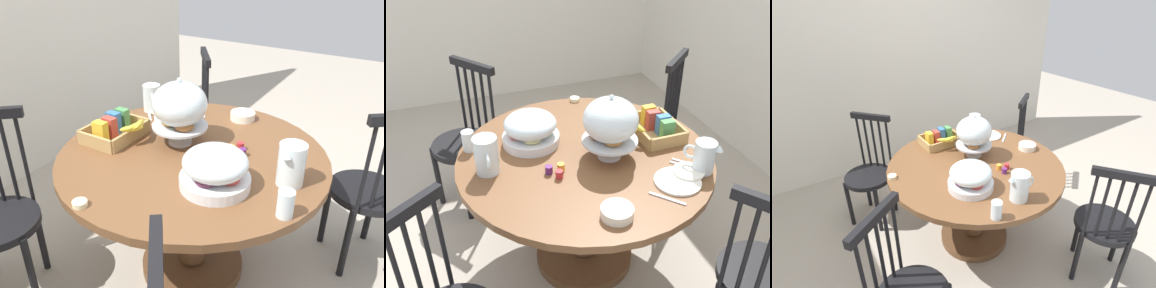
# 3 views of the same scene
# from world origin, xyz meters

# --- Properties ---
(ground_plane) EXTENTS (10.00, 10.00, 0.00)m
(ground_plane) POSITION_xyz_m (0.00, 0.00, 0.00)
(ground_plane) COLOR #A89E8E
(dining_table) EXTENTS (1.30, 1.30, 0.74)m
(dining_table) POSITION_xyz_m (-0.00, 0.19, 0.55)
(dining_table) COLOR brown
(dining_table) RESTS_ON ground_plane
(windsor_chair_near_window) EXTENTS (0.46, 0.46, 0.97)m
(windsor_chair_near_window) POSITION_xyz_m (-0.79, -0.34, 0.45)
(windsor_chair_near_window) COLOR black
(windsor_chair_near_window) RESTS_ON ground_plane
(windsor_chair_facing_door) EXTENTS (0.46, 0.46, 0.97)m
(windsor_chair_facing_door) POSITION_xyz_m (0.79, 0.71, 0.45)
(windsor_chair_facing_door) COLOR black
(windsor_chair_facing_door) RESTS_ON ground_plane
(windsor_chair_far_side) EXTENTS (0.47, 0.47, 0.97)m
(windsor_chair_far_side) POSITION_xyz_m (-0.61, 0.92, 0.45)
(windsor_chair_far_side) COLOR black
(windsor_chair_far_side) RESTS_ON ground_plane
(pastry_stand_with_dome) EXTENTS (0.28, 0.28, 0.34)m
(pastry_stand_with_dome) POSITION_xyz_m (0.06, 0.29, 0.94)
(pastry_stand_with_dome) COLOR silver
(pastry_stand_with_dome) RESTS_ON dining_table
(fruit_platter_covered) EXTENTS (0.30, 0.30, 0.18)m
(fruit_platter_covered) POSITION_xyz_m (-0.20, -0.04, 0.83)
(fruit_platter_covered) COLOR silver
(fruit_platter_covered) RESTS_ON dining_table
(orange_juice_pitcher) EXTENTS (0.20, 0.12, 0.19)m
(orange_juice_pitcher) POSITION_xyz_m (-0.02, -0.30, 0.83)
(orange_juice_pitcher) COLOR silver
(orange_juice_pitcher) RESTS_ON dining_table
(milk_pitcher) EXTENTS (0.16, 0.14, 0.16)m
(milk_pitcher) POSITION_xyz_m (0.33, 0.66, 0.81)
(milk_pitcher) COLOR silver
(milk_pitcher) RESTS_ON dining_table
(cereal_basket) EXTENTS (0.32, 0.30, 0.12)m
(cereal_basket) POSITION_xyz_m (-0.06, 0.61, 0.79)
(cereal_basket) COLOR tan
(cereal_basket) RESTS_ON dining_table
(china_plate_large) EXTENTS (0.22, 0.22, 0.01)m
(china_plate_large) POSITION_xyz_m (0.37, 0.50, 0.75)
(china_plate_large) COLOR white
(china_plate_large) RESTS_ON dining_table
(china_plate_small) EXTENTS (0.15, 0.15, 0.01)m
(china_plate_small) POSITION_xyz_m (0.33, 0.59, 0.76)
(china_plate_small) COLOR white
(china_plate_small) RESTS_ON china_plate_large
(cereal_bowl) EXTENTS (0.14, 0.14, 0.04)m
(cereal_bowl) POSITION_xyz_m (0.49, 0.14, 0.76)
(cereal_bowl) COLOR white
(cereal_bowl) RESTS_ON dining_table
(drinking_glass) EXTENTS (0.06, 0.06, 0.11)m
(drinking_glass) POSITION_xyz_m (-0.24, -0.36, 0.80)
(drinking_glass) COLOR silver
(drinking_glass) RESTS_ON dining_table
(butter_dish) EXTENTS (0.06, 0.06, 0.02)m
(butter_dish) POSITION_xyz_m (-0.59, 0.34, 0.75)
(butter_dish) COLOR beige
(butter_dish) RESTS_ON dining_table
(jam_jar_strawberry) EXTENTS (0.04, 0.04, 0.04)m
(jam_jar_strawberry) POSITION_xyz_m (0.15, -0.00, 0.76)
(jam_jar_strawberry) COLOR #B7282D
(jam_jar_strawberry) RESTS_ON dining_table
(jam_jar_apricot) EXTENTS (0.04, 0.04, 0.04)m
(jam_jar_apricot) POSITION_xyz_m (0.09, 0.03, 0.76)
(jam_jar_apricot) COLOR orange
(jam_jar_apricot) RESTS_ON dining_table
(jam_jar_grape) EXTENTS (0.04, 0.04, 0.04)m
(jam_jar_grape) POSITION_xyz_m (0.09, -0.04, 0.76)
(jam_jar_grape) COLOR #5B2366
(jam_jar_grape) RESTS_ON dining_table
(table_knife) EXTENTS (0.14, 0.12, 0.01)m
(table_knife) POSITION_xyz_m (0.28, 0.61, 0.74)
(table_knife) COLOR silver
(table_knife) RESTS_ON dining_table
(dinner_fork) EXTENTS (0.14, 0.12, 0.01)m
(dinner_fork) POSITION_xyz_m (0.26, 0.63, 0.74)
(dinner_fork) COLOR silver
(dinner_fork) RESTS_ON dining_table
(soup_spoon) EXTENTS (0.14, 0.12, 0.01)m
(soup_spoon) POSITION_xyz_m (0.46, 0.40, 0.74)
(soup_spoon) COLOR silver
(soup_spoon) RESTS_ON dining_table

